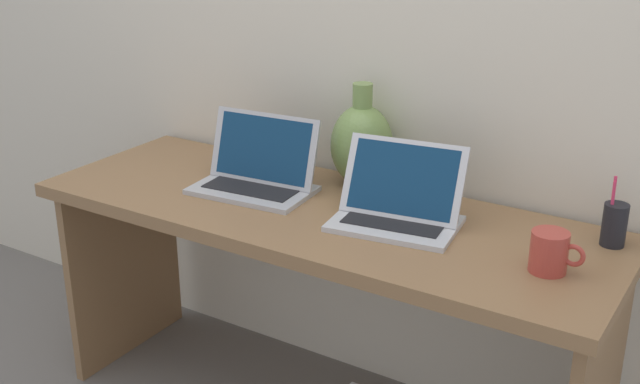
{
  "coord_description": "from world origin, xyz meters",
  "views": [
    {
      "loc": [
        1.11,
        -1.77,
        1.58
      ],
      "look_at": [
        0.0,
        0.0,
        0.77
      ],
      "focal_mm": 44.82,
      "sensor_mm": 36.0,
      "label": 1
    }
  ],
  "objects": [
    {
      "name": "laptop_left",
      "position": [
        -0.24,
        0.03,
        0.78
      ],
      "size": [
        0.37,
        0.25,
        0.22
      ],
      "color": "#B2B2B7",
      "rests_on": "desk"
    },
    {
      "name": "pen_cup",
      "position": [
        0.76,
        0.19,
        0.78
      ],
      "size": [
        0.06,
        0.06,
        0.18
      ],
      "color": "black",
      "rests_on": "desk"
    },
    {
      "name": "back_wall",
      "position": [
        0.0,
        0.34,
        1.2
      ],
      "size": [
        4.4,
        0.04,
        2.4
      ],
      "primitive_type": "cube",
      "color": "beige",
      "rests_on": "ground"
    },
    {
      "name": "desk",
      "position": [
        0.0,
        0.0,
        0.58
      ],
      "size": [
        1.69,
        0.59,
        0.72
      ],
      "color": "olive",
      "rests_on": "ground"
    },
    {
      "name": "laptop_right",
      "position": [
        0.23,
        0.03,
        0.78
      ],
      "size": [
        0.36,
        0.28,
        0.21
      ],
      "color": "silver",
      "rests_on": "desk"
    },
    {
      "name": "green_vase",
      "position": [
        0.0,
        0.24,
        0.85
      ],
      "size": [
        0.19,
        0.19,
        0.31
      ],
      "color": "#75934C",
      "rests_on": "desk"
    },
    {
      "name": "coffee_mug",
      "position": [
        0.67,
        -0.04,
        0.77
      ],
      "size": [
        0.13,
        0.09,
        0.1
      ],
      "color": "#B23D33",
      "rests_on": "desk"
    }
  ]
}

